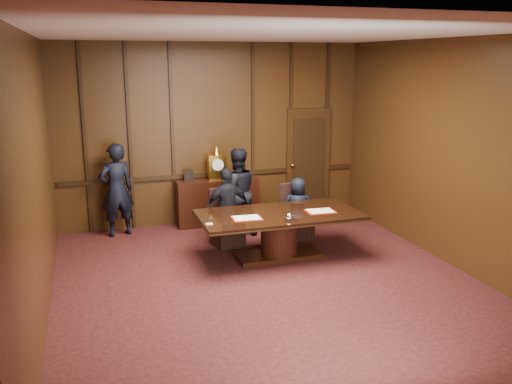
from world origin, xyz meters
The scene contains 13 objects.
room centered at (0.07, 0.14, 1.72)m, with size 7.00×7.04×3.50m.
sideboard centered at (0.00, 3.26, 0.49)m, with size 1.60×0.45×1.54m.
conference_table centered at (0.51, 1.10, 0.51)m, with size 2.62×1.32×0.76m.
folder_left centered at (-0.08, 0.96, 0.77)m, with size 0.48×0.36×0.02m.
folder_right centered at (1.17, 0.97, 0.77)m, with size 0.48×0.35×0.02m.
inkstand centered at (0.51, 0.65, 0.81)m, with size 0.20×0.14×0.12m.
notepad centered at (-0.71, 0.84, 0.77)m, with size 0.10×0.07×0.01m, color #FDD87B.
chair_left centered at (-0.15, 1.98, 0.29)m, with size 0.57×0.57×0.99m.
chair_right centered at (1.15, 1.98, 0.29)m, with size 0.58×0.58×0.99m.
signatory_left centered at (-0.14, 1.90, 0.69)m, with size 0.81×0.34×1.38m, color black.
signatory_right centered at (1.16, 1.90, 0.57)m, with size 0.55×0.36×1.14m, color black.
witness_left centered at (-1.91, 3.10, 0.86)m, with size 0.63×0.41×1.72m, color black.
witness_right centered at (0.18, 2.46, 0.81)m, with size 0.79×0.62×1.62m, color black.
Camera 1 is at (-2.39, -6.79, 3.17)m, focal length 38.00 mm.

